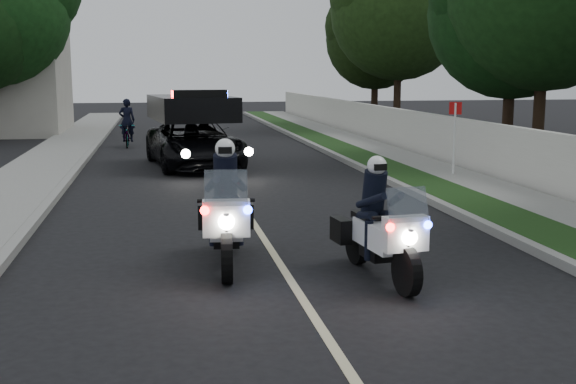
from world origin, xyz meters
name	(u,v)px	position (x,y,z in m)	size (l,w,h in m)	color
ground	(293,285)	(0.00, 0.00, 0.00)	(120.00, 120.00, 0.00)	black
curb_right	(371,172)	(4.10, 10.00, 0.07)	(0.20, 60.00, 0.15)	gray
grass_verge	(394,171)	(4.80, 10.00, 0.08)	(1.20, 60.00, 0.16)	#193814
sidewalk_right	(438,170)	(6.10, 10.00, 0.08)	(1.40, 60.00, 0.16)	gray
property_wall	(472,146)	(7.10, 10.00, 0.75)	(0.22, 60.00, 1.50)	beige
curb_left	(68,180)	(-4.10, 10.00, 0.07)	(0.20, 60.00, 0.15)	gray
sidewalk_left	(24,181)	(-5.20, 10.00, 0.08)	(2.00, 60.00, 0.16)	gray
lane_marking	(225,178)	(0.00, 10.00, 0.00)	(0.12, 50.00, 0.01)	#BFB78C
police_moto_left	(227,265)	(-0.79, 1.21, 0.00)	(0.78, 2.22, 1.89)	silver
police_moto_right	(379,278)	(1.25, 0.12, 0.00)	(0.71, 2.02, 1.72)	silver
police_suv	(195,167)	(-0.68, 12.57, 0.00)	(2.40, 5.17, 2.52)	black
bicycle	(128,147)	(-2.92, 18.94, 0.00)	(0.59, 1.68, 0.88)	black
cyclist	(128,147)	(-2.92, 18.94, 0.00)	(0.59, 0.40, 1.65)	black
sign_post	(453,180)	(6.00, 8.71, 0.00)	(0.34, 0.34, 2.14)	#9E0B16
tree_right_b	(536,163)	(9.98, 11.50, 0.00)	(6.26, 6.26, 10.43)	#173D14
tree_right_c	(506,159)	(9.60, 12.78, 0.00)	(5.46, 5.46, 9.10)	#113410
tree_right_d	(396,130)	(10.00, 25.15, 0.00)	(6.74, 6.74, 11.23)	#214115
tree_right_e	(374,125)	(9.78, 28.26, 0.00)	(5.31, 5.31, 8.85)	black
tree_left_near	(3,139)	(-8.36, 23.32, 0.00)	(6.24, 6.24, 10.41)	#164115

